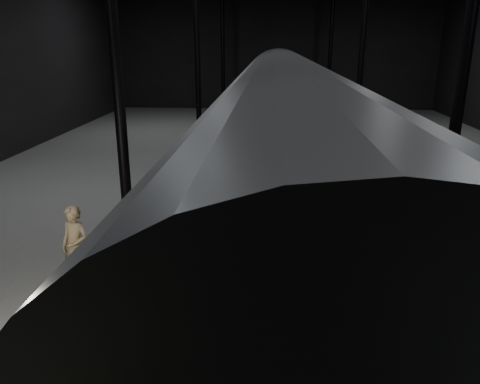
{
  "coord_description": "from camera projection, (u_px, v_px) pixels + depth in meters",
  "views": [
    {
      "loc": [
        -0.33,
        -14.64,
        6.01
      ],
      "look_at": [
        -1.13,
        -2.29,
        2.0
      ],
      "focal_mm": 35.0,
      "sensor_mm": 36.0,
      "label": 1
    }
  ],
  "objects": [
    {
      "name": "platform_left",
      "position": [
        59.0,
        209.0,
        16.04
      ],
      "size": [
        9.0,
        43.8,
        1.0
      ],
      "primitive_type": "cube",
      "color": "#575755",
      "rests_on": "ground"
    },
    {
      "name": "tactile_strip",
      "position": [
        181.0,
        198.0,
        15.62
      ],
      "size": [
        0.5,
        43.8,
        0.01
      ],
      "primitive_type": "cube",
      "color": "olive",
      "rests_on": "platform_left"
    },
    {
      "name": "woman",
      "position": [
        76.0,
        247.0,
        9.81
      ],
      "size": [
        0.76,
        0.62,
        1.79
      ],
      "primitive_type": "imported",
      "rotation": [
        0.0,
        0.0,
        -0.33
      ],
      "color": "tan",
      "rests_on": "platform_left"
    },
    {
      "name": "ground",
      "position": [
        278.0,
        228.0,
        15.73
      ],
      "size": [
        44.0,
        44.0,
        0.0
      ],
      "primitive_type": "plane",
      "color": "black",
      "rests_on": "ground"
    },
    {
      "name": "train",
      "position": [
        282.0,
        162.0,
        11.71
      ],
      "size": [
        3.12,
        20.83,
        5.57
      ],
      "color": "#95979D",
      "rests_on": "ground"
    },
    {
      "name": "track",
      "position": [
        278.0,
        226.0,
        15.71
      ],
      "size": [
        2.4,
        43.0,
        0.24
      ],
      "color": "#3F3328",
      "rests_on": "ground"
    }
  ]
}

